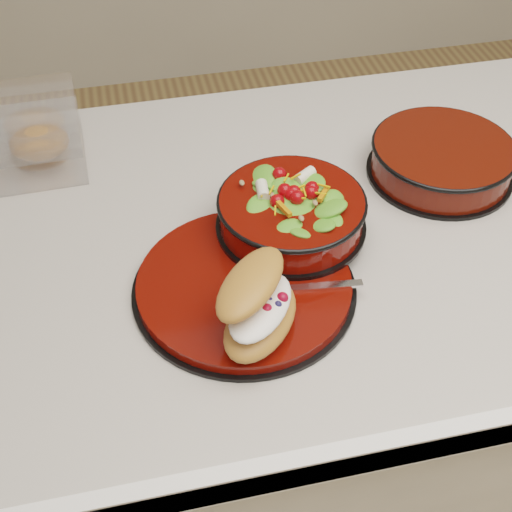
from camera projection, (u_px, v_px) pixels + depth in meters
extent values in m
cube|color=white|center=(262.00, 416.00, 1.33)|extent=(1.16, 0.66, 0.86)
cube|color=#B9B3A9|center=(264.00, 239.00, 1.02)|extent=(1.24, 0.74, 0.04)
cube|color=white|center=(339.00, 461.00, 0.77)|extent=(1.24, 0.02, 0.05)
cylinder|color=black|center=(244.00, 289.00, 0.92)|extent=(0.29, 0.29, 0.01)
cylinder|color=#5E0903|center=(244.00, 284.00, 0.91)|extent=(0.27, 0.27, 0.01)
torus|color=black|center=(253.00, 286.00, 0.90)|extent=(0.16, 0.16, 0.01)
cylinder|color=black|center=(291.00, 226.00, 0.98)|extent=(0.21, 0.21, 0.01)
cylinder|color=#5E0903|center=(291.00, 212.00, 0.96)|extent=(0.19, 0.19, 0.04)
torus|color=black|center=(292.00, 202.00, 0.95)|extent=(0.20, 0.20, 0.01)
ellipsoid|color=#468E27|center=(292.00, 206.00, 0.95)|extent=(0.16, 0.16, 0.07)
sphere|color=#B50708|center=(323.00, 179.00, 0.93)|extent=(0.02, 0.02, 0.02)
sphere|color=#B50708|center=(308.00, 167.00, 0.95)|extent=(0.02, 0.02, 0.02)
sphere|color=#B50708|center=(285.00, 165.00, 0.95)|extent=(0.02, 0.02, 0.02)
sphere|color=#B50708|center=(266.00, 173.00, 0.94)|extent=(0.02, 0.02, 0.02)
sphere|color=#B50708|center=(262.00, 187.00, 0.92)|extent=(0.02, 0.02, 0.02)
sphere|color=#B50708|center=(277.00, 200.00, 0.90)|extent=(0.02, 0.02, 0.02)
sphere|color=#B50708|center=(301.00, 203.00, 0.90)|extent=(0.02, 0.02, 0.02)
sphere|color=#B50708|center=(320.00, 194.00, 0.91)|extent=(0.02, 0.02, 0.02)
cylinder|color=silver|center=(305.00, 165.00, 0.95)|extent=(0.03, 0.04, 0.02)
cylinder|color=silver|center=(263.00, 179.00, 0.93)|extent=(0.04, 0.03, 0.02)
cube|color=orange|center=(284.00, 197.00, 0.90)|extent=(0.03, 0.03, 0.01)
cube|color=orange|center=(325.00, 182.00, 0.92)|extent=(0.03, 0.02, 0.01)
ellipsoid|color=#B97538|center=(261.00, 320.00, 0.83)|extent=(0.14, 0.15, 0.04)
ellipsoid|color=white|center=(261.00, 307.00, 0.82)|extent=(0.12, 0.13, 0.02)
ellipsoid|color=#B97538|center=(257.00, 283.00, 0.81)|extent=(0.13, 0.14, 0.03)
sphere|color=#AB0C1F|center=(243.00, 307.00, 0.81)|extent=(0.01, 0.01, 0.01)
sphere|color=#AB0C1F|center=(267.00, 309.00, 0.81)|extent=(0.01, 0.01, 0.01)
sphere|color=#AB0C1F|center=(282.00, 298.00, 0.82)|extent=(0.01, 0.01, 0.01)
sphere|color=#191947|center=(253.00, 301.00, 0.82)|extent=(0.01, 0.01, 0.01)
sphere|color=#191947|center=(270.00, 301.00, 0.82)|extent=(0.01, 0.01, 0.01)
sphere|color=#191947|center=(261.00, 306.00, 0.81)|extent=(0.01, 0.01, 0.01)
sphere|color=#191947|center=(278.00, 305.00, 0.81)|extent=(0.01, 0.01, 0.01)
sphere|color=#191947|center=(247.00, 311.00, 0.80)|extent=(0.01, 0.01, 0.01)
cube|color=silver|center=(316.00, 287.00, 0.89)|extent=(0.12, 0.02, 0.00)
cube|color=silver|center=(257.00, 291.00, 0.89)|extent=(0.04, 0.02, 0.00)
cube|color=white|center=(4.00, 149.00, 1.10)|extent=(0.24, 0.18, 0.05)
ellipsoid|color=#B97538|center=(39.00, 143.00, 1.11)|extent=(0.09, 0.08, 0.05)
cylinder|color=black|center=(439.00, 172.00, 1.09)|extent=(0.22, 0.22, 0.01)
cylinder|color=#4C0D05|center=(442.00, 158.00, 1.07)|extent=(0.21, 0.21, 0.05)
torus|color=black|center=(444.00, 147.00, 1.06)|extent=(0.22, 0.22, 0.01)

